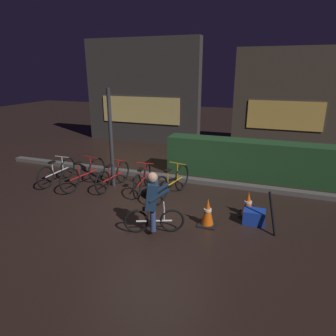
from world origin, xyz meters
TOP-DOWN VIEW (x-y plane):
  - ground_plane at (0.00, 0.00)m, footprint 40.00×40.00m
  - sidewalk_curb at (0.00, 2.20)m, footprint 12.00×0.24m
  - hedge_row at (1.80, 3.10)m, footprint 4.80×0.70m
  - storefront_left at (-3.10, 6.50)m, footprint 5.07×0.54m
  - storefront_right at (2.72, 7.20)m, footprint 4.01×0.54m
  - street_post at (-1.61, 1.20)m, footprint 0.10×0.10m
  - parked_bike_leftmost at (-3.21, 0.88)m, footprint 0.46×1.53m
  - parked_bike_left_mid at (-2.32, 0.87)m, footprint 0.46×1.69m
  - parked_bike_center_left at (-1.54, 1.08)m, footprint 0.46×1.54m
  - parked_bike_center_right at (-0.70, 1.12)m, footprint 0.46×1.51m
  - parked_bike_right_mid at (0.14, 1.04)m, footprint 0.49×1.73m
  - traffic_cone_near at (1.31, -0.10)m, footprint 0.36×0.36m
  - traffic_cone_far at (2.04, 0.63)m, footprint 0.36×0.36m
  - blue_crate at (2.21, 0.30)m, footprint 0.45×0.33m
  - cyclist at (0.36, -0.71)m, footprint 1.12×0.54m
  - closed_umbrella at (2.55, 0.05)m, footprint 0.25×0.33m

SIDE VIEW (x-z plane):
  - ground_plane at x=0.00m, z-range 0.00..0.00m
  - sidewalk_curb at x=0.00m, z-range 0.00..0.12m
  - blue_crate at x=2.21m, z-range 0.00..0.30m
  - traffic_cone_far at x=2.04m, z-range -0.01..0.54m
  - traffic_cone_near at x=1.31m, z-range -0.01..0.59m
  - parked_bike_center_right at x=-0.70m, z-range -0.03..0.67m
  - parked_bike_leftmost at x=-3.21m, z-range -0.03..0.67m
  - parked_bike_center_left at x=-1.54m, z-range -0.03..0.68m
  - parked_bike_left_mid at x=-2.32m, z-range -0.04..0.75m
  - parked_bike_right_mid at x=0.14m, z-range -0.04..0.77m
  - closed_umbrella at x=2.55m, z-range 0.00..0.81m
  - hedge_row at x=1.80m, z-range 0.00..1.12m
  - cyclist at x=0.36m, z-range 0.01..1.25m
  - street_post at x=-1.61m, z-range 0.00..2.62m
  - storefront_right at x=2.72m, z-range -0.01..3.87m
  - storefront_left at x=-3.10m, z-range -0.01..4.29m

